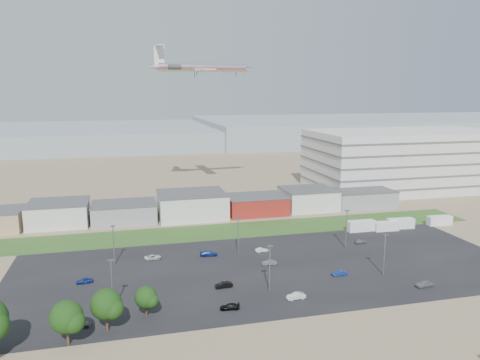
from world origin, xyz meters
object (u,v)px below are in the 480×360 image
object	(u,v)px
parked_car_6	(209,253)
parked_car_11	(262,250)
parked_car_2	(424,284)
parked_car_5	(84,281)
parked_car_13	(296,296)
parked_car_1	(339,273)
parked_car_7	(269,262)
parked_car_8	(360,242)
airliner	(203,68)
box_trailer_a	(361,226)
parked_car_10	(80,324)
parked_car_9	(153,257)
parked_car_4	(224,285)
parked_car_3	(230,307)

from	to	relation	value
parked_car_6	parked_car_11	xyz separation A→B (m)	(13.97, -0.44, -0.08)
parked_car_2	parked_car_5	world-z (taller)	parked_car_2
parked_car_13	parked_car_11	bearing A→B (deg)	173.25
parked_car_1	parked_car_7	world-z (taller)	parked_car_7
parked_car_8	parked_car_11	size ratio (longest dim) A/B	0.93
airliner	parked_car_7	xyz separation A→B (m)	(0.48, -88.26, -50.09)
airliner	parked_car_6	size ratio (longest dim) A/B	9.81
box_trailer_a	parked_car_8	world-z (taller)	box_trailer_a
parked_car_7	parked_car_1	bearing A→B (deg)	57.43
airliner	parked_car_2	distance (m)	123.19
parked_car_8	parked_car_13	world-z (taller)	parked_car_13
parked_car_2	parked_car_6	size ratio (longest dim) A/B	0.86
parked_car_10	parked_car_9	bearing A→B (deg)	-26.45
parked_car_2	parked_car_13	world-z (taller)	parked_car_2
parked_car_4	parked_car_6	bearing A→B (deg)	175.08
parked_car_11	parked_car_8	bearing A→B (deg)	-97.94
parked_car_1	parked_car_7	xyz separation A→B (m)	(-13.44, 10.31, 0.01)
airliner	parked_car_10	bearing A→B (deg)	-114.85
parked_car_2	parked_car_7	bearing A→B (deg)	-126.07
airliner	parked_car_5	xyz separation A→B (m)	(-42.11, -88.93, -50.08)
parked_car_8	parked_car_13	xyz separation A→B (m)	(-29.89, -28.81, 0.11)
parked_car_6	parked_car_9	xyz separation A→B (m)	(-14.01, 0.88, -0.07)
parked_car_5	parked_car_2	bearing A→B (deg)	67.23
airliner	parked_car_6	bearing A→B (deg)	-103.20
parked_car_4	parked_car_11	bearing A→B (deg)	140.29
airliner	parked_car_3	bearing A→B (deg)	-101.45
parked_car_1	parked_car_11	bearing A→B (deg)	-147.13
parked_car_7	parked_car_10	distance (m)	46.83
parked_car_2	parked_car_4	xyz separation A→B (m)	(-41.75, 10.17, -0.03)
parked_car_1	parked_car_7	distance (m)	16.94
parked_car_1	parked_car_2	bearing A→B (deg)	55.50
parked_car_2	parked_car_8	xyz separation A→B (m)	(1.10, 29.97, -0.11)
parked_car_6	parked_car_8	size ratio (longest dim) A/B	1.40
parked_car_2	parked_car_9	distance (m)	63.55
box_trailer_a	parked_car_13	bearing A→B (deg)	-132.35
parked_car_7	parked_car_4	bearing A→B (deg)	-47.46
parked_car_5	parked_car_6	distance (m)	31.31
parked_car_13	parked_car_8	bearing A→B (deg)	130.12
airliner	parked_car_11	world-z (taller)	airliner
airliner	parked_car_13	world-z (taller)	airliner
parked_car_11	parked_car_5	bearing A→B (deg)	95.09
airliner	parked_car_1	bearing A→B (deg)	-86.03
box_trailer_a	parked_car_1	size ratio (longest dim) A/B	2.38
box_trailer_a	parked_car_3	distance (m)	64.27
parked_car_5	parked_car_13	size ratio (longest dim) A/B	0.90
parked_car_3	parked_car_7	xyz separation A→B (m)	(14.57, 20.62, 0.04)
parked_car_7	parked_car_9	world-z (taller)	parked_car_7
parked_car_3	parked_car_5	xyz separation A→B (m)	(-28.01, 19.95, 0.05)
parked_car_7	parked_car_11	world-z (taller)	parked_car_7
parked_car_1	parked_car_2	distance (m)	18.00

